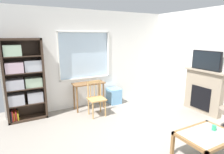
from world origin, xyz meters
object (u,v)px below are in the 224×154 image
at_px(desk_under_window, 89,88).
at_px(tv, 206,60).
at_px(bookshelf, 23,79).
at_px(sippy_cup, 214,128).
at_px(fireplace, 203,91).
at_px(coffee_table, 207,137).
at_px(wooden_chair, 96,98).
at_px(plastic_drawer_unit, 114,96).

relative_size(desk_under_window, tv, 1.09).
distance_m(bookshelf, sippy_cup, 4.19).
height_order(fireplace, coffee_table, fireplace).
relative_size(wooden_chair, tv, 1.12).
bearing_deg(coffee_table, fireplace, 37.98).
xyz_separation_m(fireplace, tv, (-0.02, -0.00, 0.83)).
distance_m(wooden_chair, coffee_table, 2.66).
height_order(tv, coffee_table, tv).
height_order(bookshelf, plastic_drawer_unit, bookshelf).
distance_m(desk_under_window, sippy_cup, 3.20).
bearing_deg(plastic_drawer_unit, wooden_chair, -146.22).
xyz_separation_m(desk_under_window, fireplace, (2.62, -1.69, -0.02)).
height_order(wooden_chair, coffee_table, wooden_chair).
relative_size(desk_under_window, plastic_drawer_unit, 1.91).
bearing_deg(bookshelf, desk_under_window, -3.82).
distance_m(bookshelf, plastic_drawer_unit, 2.59).
height_order(desk_under_window, sippy_cup, desk_under_window).
xyz_separation_m(desk_under_window, wooden_chair, (-0.00, -0.51, -0.14)).
bearing_deg(plastic_drawer_unit, bookshelf, 178.64).
relative_size(plastic_drawer_unit, coffee_table, 0.49).
bearing_deg(fireplace, plastic_drawer_unit, 135.67).
relative_size(bookshelf, tv, 2.47).
bearing_deg(bookshelf, coffee_table, -50.52).
xyz_separation_m(wooden_chair, tv, (2.60, -1.17, 0.95)).
xyz_separation_m(bookshelf, tv, (4.23, -1.80, 0.40)).
relative_size(bookshelf, sippy_cup, 22.14).
height_order(plastic_drawer_unit, coffee_table, plastic_drawer_unit).
bearing_deg(wooden_chair, sippy_cup, -64.74).
bearing_deg(desk_under_window, fireplace, -32.78).
relative_size(bookshelf, coffee_table, 2.11).
relative_size(plastic_drawer_unit, sippy_cup, 5.13).
bearing_deg(tv, coffee_table, -141.72).
height_order(fireplace, tv, tv).
xyz_separation_m(desk_under_window, plastic_drawer_unit, (0.84, 0.05, -0.38)).
distance_m(plastic_drawer_unit, sippy_cup, 3.05).
bearing_deg(desk_under_window, bookshelf, 176.18).
height_order(wooden_chair, sippy_cup, wooden_chair).
xyz_separation_m(desk_under_window, tv, (2.60, -1.69, 0.81)).
relative_size(desk_under_window, wooden_chair, 0.98).
height_order(desk_under_window, coffee_table, desk_under_window).
relative_size(bookshelf, fireplace, 1.71).
distance_m(bookshelf, fireplace, 4.63).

